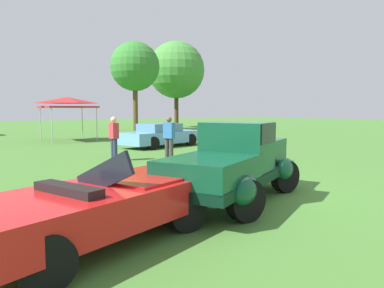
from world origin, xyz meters
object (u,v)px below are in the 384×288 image
(feature_pickup_truck, at_px, (236,161))
(spectator_near_truck, at_px, (114,137))
(spectator_between_cars, at_px, (169,137))
(canopy_tent_left_field, at_px, (68,102))
(show_car_orange, at_px, (232,132))
(neighbor_convertible, at_px, (98,204))
(show_car_skyblue, at_px, (162,135))

(feature_pickup_truck, bearing_deg, spectator_near_truck, 86.99)
(feature_pickup_truck, relative_size, spectator_between_cars, 2.74)
(spectator_near_truck, height_order, canopy_tent_left_field, canopy_tent_left_field)
(feature_pickup_truck, relative_size, show_car_orange, 1.09)
(neighbor_convertible, relative_size, show_car_skyblue, 0.92)
(canopy_tent_left_field, bearing_deg, spectator_between_cars, -87.65)
(show_car_orange, height_order, spectator_between_cars, spectator_between_cars)
(show_car_skyblue, bearing_deg, feature_pickup_truck, -112.83)
(feature_pickup_truck, height_order, neighbor_convertible, feature_pickup_truck)
(feature_pickup_truck, distance_m, show_car_skyblue, 12.01)
(show_car_skyblue, relative_size, spectator_near_truck, 2.87)
(neighbor_convertible, xyz_separation_m, spectator_near_truck, (3.74, 8.12, 0.34))
(feature_pickup_truck, distance_m, canopy_tent_left_field, 17.67)
(feature_pickup_truck, bearing_deg, show_car_skyblue, 67.17)
(feature_pickup_truck, xyz_separation_m, show_car_skyblue, (4.66, 11.06, -0.27))
(show_car_orange, xyz_separation_m, canopy_tent_left_field, (-7.96, 6.31, 1.82))
(neighbor_convertible, height_order, spectator_between_cars, spectator_between_cars)
(show_car_skyblue, height_order, canopy_tent_left_field, canopy_tent_left_field)
(canopy_tent_left_field, bearing_deg, show_car_skyblue, -65.48)
(spectator_between_cars, bearing_deg, spectator_near_truck, 148.03)
(neighbor_convertible, xyz_separation_m, spectator_between_cars, (5.52, 7.01, 0.34))
(neighbor_convertible, bearing_deg, show_car_skyblue, 55.82)
(show_car_orange, distance_m, canopy_tent_left_field, 10.32)
(show_car_orange, distance_m, spectator_near_truck, 10.03)
(spectator_near_truck, relative_size, spectator_between_cars, 1.00)
(feature_pickup_truck, height_order, spectator_near_truck, feature_pickup_truck)
(feature_pickup_truck, bearing_deg, canopy_tent_left_field, 84.43)
(feature_pickup_truck, height_order, show_car_orange, feature_pickup_truck)
(feature_pickup_truck, bearing_deg, show_car_orange, 49.23)
(neighbor_convertible, xyz_separation_m, show_car_skyblue, (8.01, 11.79, 0.02))
(feature_pickup_truck, relative_size, show_car_skyblue, 0.96)
(show_car_orange, relative_size, canopy_tent_left_field, 1.43)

